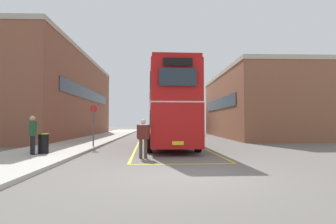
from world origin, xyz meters
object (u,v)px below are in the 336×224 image
pedestrian_waiting_near (33,132)px  litter_bin (43,143)px  pedestrian_boarding (143,136)px  bus_stop_sign (93,121)px  single_deck_bus (185,121)px  double_decker_bus (169,107)px

pedestrian_waiting_near → litter_bin: bearing=54.6°
pedestrian_boarding → bus_stop_sign: 5.93m
single_deck_bus → litter_bin: size_ratio=10.17×
pedestrian_boarding → bus_stop_sign: bus_stop_sign is taller
single_deck_bus → litter_bin: 26.92m
pedestrian_boarding → litter_bin: bearing=170.3°
litter_bin → bus_stop_sign: 4.45m
single_deck_bus → pedestrian_boarding: (-4.32, -26.17, -0.66)m
pedestrian_boarding → bus_stop_sign: bearing=123.6°
pedestrian_boarding → litter_bin: pedestrian_boarding is taller
bus_stop_sign → double_decker_bus: bearing=8.1°
pedestrian_boarding → pedestrian_waiting_near: bearing=175.8°
pedestrian_boarding → double_decker_bus: bearing=76.5°
pedestrian_boarding → pedestrian_waiting_near: (-4.87, 0.36, 0.15)m
double_decker_bus → pedestrian_boarding: size_ratio=6.25×
pedestrian_waiting_near → litter_bin: size_ratio=1.88×
litter_bin → bus_stop_sign: size_ratio=0.37×
double_decker_bus → pedestrian_waiting_near: 8.22m
pedestrian_waiting_near → bus_stop_sign: 4.85m
single_deck_bus → pedestrian_waiting_near: single_deck_bus is taller
double_decker_bus → pedestrian_boarding: bearing=-103.5°
single_deck_bus → double_decker_bus: bearing=-98.2°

